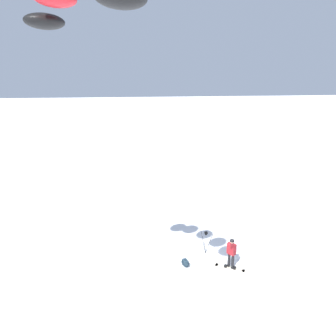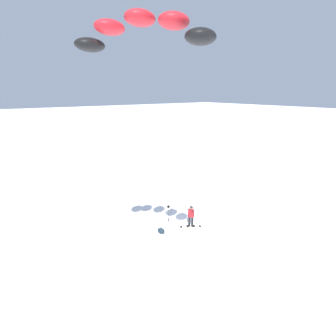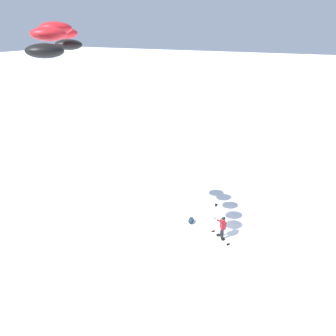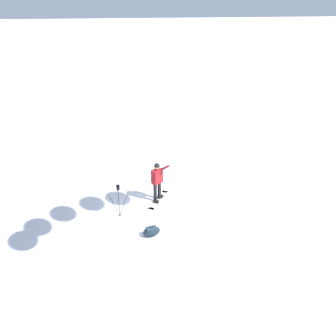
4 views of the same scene
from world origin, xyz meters
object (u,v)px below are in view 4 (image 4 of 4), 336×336
Objects in this scene: snowboard at (158,200)px; gear_bag_large at (152,231)px; snowboarder at (157,178)px; camera_tripod at (118,194)px.

snowboard is 2.23m from gear_bag_large.
snowboard is at bearing -47.50° from snowboarder.
snowboarder is 1.07× the size of snowboard.
camera_tripod is (-0.98, 1.33, 0.74)m from gear_bag_large.
gear_bag_large is at bearing -53.70° from camera_tripod.
camera_tripod reaches higher than snowboard.
snowboard is (0.03, -0.03, -0.94)m from snowboarder.
snowboarder reaches higher than camera_tripod.
snowboarder is at bearing 132.50° from snowboard.
snowboarder is 2.38m from gear_bag_large.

